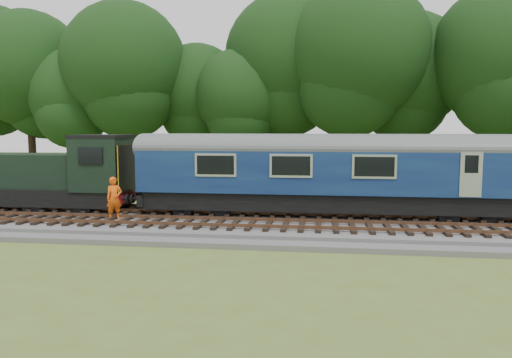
# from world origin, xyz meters

# --- Properties ---
(ground) EXTENTS (120.00, 120.00, 0.00)m
(ground) POSITION_xyz_m (0.00, 0.00, 0.00)
(ground) COLOR #576826
(ground) RESTS_ON ground
(ballast) EXTENTS (70.00, 7.00, 0.35)m
(ballast) POSITION_xyz_m (0.00, 0.00, 0.17)
(ballast) COLOR #4C4C4F
(ballast) RESTS_ON ground
(track_north) EXTENTS (67.20, 2.40, 0.21)m
(track_north) POSITION_xyz_m (0.00, 1.40, 0.42)
(track_north) COLOR black
(track_north) RESTS_ON ballast
(track_south) EXTENTS (67.20, 2.40, 0.21)m
(track_south) POSITION_xyz_m (0.00, -1.60, 0.42)
(track_south) COLOR black
(track_south) RESTS_ON ballast
(fence) EXTENTS (64.00, 0.12, 1.00)m
(fence) POSITION_xyz_m (0.00, 4.50, 0.00)
(fence) COLOR #6B6054
(fence) RESTS_ON ground
(tree_line) EXTENTS (70.00, 8.00, 18.00)m
(tree_line) POSITION_xyz_m (0.00, 22.00, 0.00)
(tree_line) COLOR black
(tree_line) RESTS_ON ground
(dmu_railcar) EXTENTS (18.05, 2.86, 3.88)m
(dmu_railcar) POSITION_xyz_m (2.65, 1.40, 2.61)
(dmu_railcar) COLOR black
(dmu_railcar) RESTS_ON ground
(shunter_loco) EXTENTS (8.91, 2.60, 3.38)m
(shunter_loco) POSITION_xyz_m (-11.27, 1.40, 1.97)
(shunter_loco) COLOR black
(shunter_loco) RESTS_ON ground
(worker) EXTENTS (0.83, 0.79, 1.91)m
(worker) POSITION_xyz_m (-6.95, -1.04, 1.31)
(worker) COLOR #FD5A0D
(worker) RESTS_ON ballast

